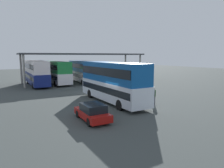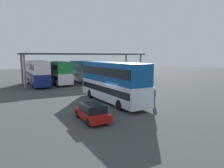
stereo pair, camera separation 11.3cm
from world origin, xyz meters
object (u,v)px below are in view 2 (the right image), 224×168
double_decker_far_right (83,71)px  pedestrian_waiting (154,96)px  parked_hatchback (92,112)px  double_decker_near_canopy (37,72)px  double_decker_main (112,81)px  double_decker_mid_row (57,72)px

double_decker_far_right → pedestrian_waiting: 20.62m
parked_hatchback → double_decker_near_canopy: (-0.24, 22.33, 1.65)m
double_decker_main → pedestrian_waiting: bearing=-137.3°
pedestrian_waiting → double_decker_main: bearing=-47.8°
double_decker_near_canopy → double_decker_far_right: bearing=-90.4°
double_decker_near_canopy → double_decker_far_right: size_ratio=1.05×
double_decker_main → pedestrian_waiting: 4.76m
double_decker_main → pedestrian_waiting: size_ratio=6.03×
double_decker_main → pedestrian_waiting: (3.07, -3.32, -1.47)m
double_decker_mid_row → double_decker_main: bearing=-177.0°
double_decker_main → double_decker_near_canopy: 18.11m
pedestrian_waiting → double_decker_far_right: bearing=-91.8°
double_decker_main → double_decker_mid_row: double_decker_main is taller
double_decker_main → double_decker_near_canopy: bearing=15.3°
double_decker_far_right → parked_hatchback: bearing=162.8°
double_decker_main → double_decker_near_canopy: (-4.81, 17.46, -0.06)m
double_decker_far_right → pedestrian_waiting: bearing=-178.3°
double_decker_mid_row → pedestrian_waiting: double_decker_mid_row is taller
double_decker_main → double_decker_mid_row: (-1.29, 17.92, -0.15)m
double_decker_main → double_decker_far_right: (3.49, 17.26, -0.13)m
parked_hatchback → double_decker_near_canopy: bearing=2.0°
double_decker_mid_row → double_decker_near_canopy: bearing=96.3°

